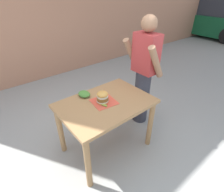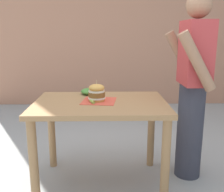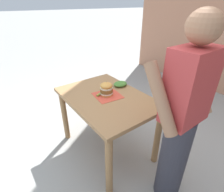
% 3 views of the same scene
% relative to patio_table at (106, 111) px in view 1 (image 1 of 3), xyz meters
% --- Properties ---
extents(ground_plane, '(80.00, 80.00, 0.00)m').
position_rel_patio_table_xyz_m(ground_plane, '(0.00, 0.00, -0.65)').
color(ground_plane, '#9E9E99').
extents(patio_table, '(0.79, 1.13, 0.78)m').
position_rel_patio_table_xyz_m(patio_table, '(0.00, 0.00, 0.00)').
color(patio_table, '#9E7247').
rests_on(patio_table, ground).
extents(serving_paper, '(0.31, 0.31, 0.00)m').
position_rel_patio_table_xyz_m(serving_paper, '(-0.02, -0.01, 0.13)').
color(serving_paper, '#D64C38').
rests_on(serving_paper, patio_table).
extents(sandwich, '(0.15, 0.15, 0.18)m').
position_rel_patio_table_xyz_m(sandwich, '(-0.02, -0.03, 0.21)').
color(sandwich, gold).
rests_on(sandwich, serving_paper).
extents(pickle_spear, '(0.07, 0.05, 0.02)m').
position_rel_patio_table_xyz_m(pickle_spear, '(0.06, -0.07, 0.15)').
color(pickle_spear, '#8EA83D').
rests_on(pickle_spear, serving_paper).
extents(side_salad, '(0.18, 0.14, 0.05)m').
position_rel_patio_table_xyz_m(side_salad, '(-0.29, -0.12, 0.16)').
color(side_salad, '#477F33').
rests_on(side_salad, patio_table).
extents(diner_across_table, '(0.55, 0.35, 1.69)m').
position_rel_patio_table_xyz_m(diner_across_table, '(-0.14, 0.83, 0.24)').
color(diner_across_table, '#33333D').
rests_on(diner_across_table, ground).
extents(parked_car_near_curb, '(4.30, 2.05, 1.60)m').
position_rel_patio_table_xyz_m(parked_car_near_curb, '(-2.41, 8.01, 0.08)').
color(parked_car_near_curb, '#145933').
rests_on(parked_car_near_curb, ground).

